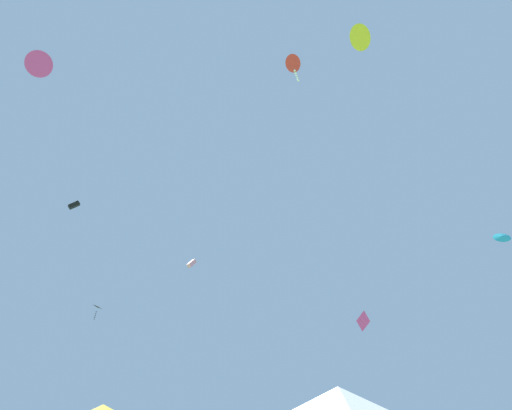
% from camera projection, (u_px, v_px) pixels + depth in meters
% --- Properties ---
extents(canopy_tent_white, '(3.16, 3.16, 3.38)m').
position_uv_depth(canopy_tent_white, '(339.00, 405.00, 12.68)').
color(canopy_tent_white, '#9E9EA3').
rests_on(canopy_tent_white, ground).
extents(kite_black_diamond, '(0.70, 0.53, 1.35)m').
position_uv_depth(kite_black_diamond, '(97.00, 307.00, 36.06)').
color(kite_black_diamond, black).
extents(kite_red_delta, '(1.17, 1.23, 2.01)m').
position_uv_depth(kite_red_delta, '(294.00, 64.00, 22.86)').
color(kite_red_delta, red).
extents(kite_cyan_delta, '(1.20, 0.90, 0.98)m').
position_uv_depth(kite_cyan_delta, '(502.00, 237.00, 28.80)').
color(kite_cyan_delta, '#2DB7CC').
extents(kite_yellow_delta, '(1.91, 1.75, 1.44)m').
position_uv_depth(kite_yellow_delta, '(359.00, 38.00, 25.57)').
color(kite_yellow_delta, yellow).
extents(kite_black_box, '(1.02, 0.75, 0.90)m').
position_uv_depth(kite_black_box, '(74.00, 205.00, 37.38)').
color(kite_black_box, black).
extents(kite_magenta_diamond, '(0.75, 0.65, 0.87)m').
position_uv_depth(kite_magenta_diamond, '(363.00, 321.00, 26.59)').
color(kite_magenta_diamond, '#D6389E').
extents(kite_magenta_delta, '(1.82, 1.54, 1.32)m').
position_uv_depth(kite_magenta_delta, '(39.00, 64.00, 24.75)').
color(kite_magenta_delta, '#D6389E').
extents(kite_pink_box, '(0.59, 0.63, 0.64)m').
position_uv_depth(kite_pink_box, '(192.00, 263.00, 26.18)').
color(kite_pink_box, pink).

